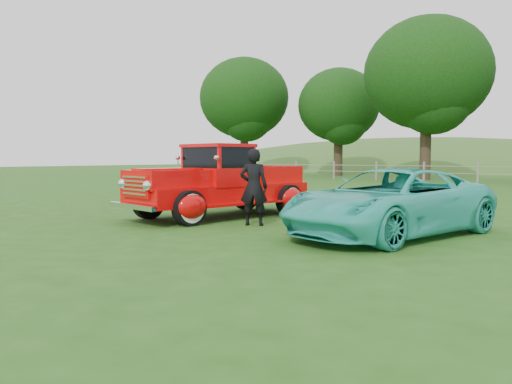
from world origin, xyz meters
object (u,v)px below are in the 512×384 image
Objects in this scene: man at (254,187)px; teal_sedan at (390,202)px; tree_mid_west at (339,105)px; red_pickup at (220,184)px; tree_far_west at (244,98)px; tree_near_west at (427,74)px.

teal_sedan is at bearing 159.93° from man.
tree_mid_west is 1.63× the size of red_pickup.
tree_mid_west reaches higher than man.
teal_sedan is (23.62, -24.44, -5.86)m from tree_far_west.
tree_far_west reaches higher than teal_sedan.
tree_mid_west is at bearing 133.30° from teal_sedan.
man is (-2.88, -0.45, 0.20)m from teal_sedan.
tree_mid_west is 5.13× the size of man.
man reaches higher than teal_sedan.
tree_mid_west is 30.13m from man.
tree_mid_west reaches higher than teal_sedan.
tree_near_west is at bearing -107.79° from man.
teal_sedan is 2.74× the size of man.
tree_mid_west is 28.84m from red_pickup.
tree_far_west is at bearing -79.22° from man.
tree_mid_west is 1.87× the size of teal_sedan.
teal_sedan is at bearing -71.98° from tree_near_west.
tree_far_west is 32.89m from man.
tree_mid_west is at bearing 14.04° from tree_far_west.
tree_near_west is 6.32× the size of man.
tree_mid_west is at bearing -93.67° from man.
tree_far_west is 6.02× the size of man.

